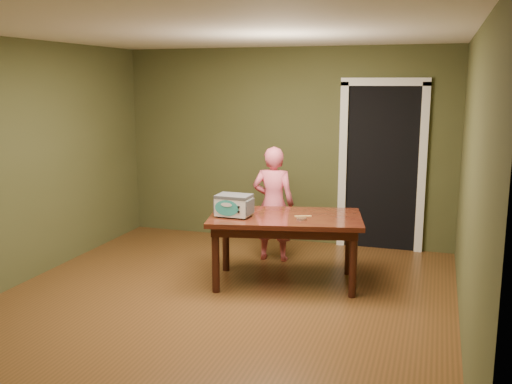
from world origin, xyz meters
TOP-DOWN VIEW (x-y plane):
  - floor at (0.00, 0.00)m, footprint 5.00×5.00m
  - room_shell at (0.00, 0.00)m, footprint 4.52×5.02m
  - doorway at (1.30, 2.78)m, footprint 1.10×0.66m
  - dining_table at (0.47, 0.82)m, footprint 1.75×1.22m
  - toy_oven at (-0.04, 0.62)m, footprint 0.39×0.27m
  - baking_pan at (0.67, 0.69)m, footprint 0.10×0.10m
  - spatula at (0.66, 0.84)m, footprint 0.18×0.09m
  - child at (0.11, 1.58)m, footprint 0.53×0.37m

SIDE VIEW (x-z plane):
  - floor at x=0.00m, z-range 0.00..0.00m
  - dining_table at x=0.47m, z-range 0.28..1.03m
  - child at x=0.11m, z-range 0.00..1.40m
  - spatula at x=0.66m, z-range 0.75..0.76m
  - baking_pan at x=0.67m, z-range 0.75..0.77m
  - toy_oven at x=-0.04m, z-range 0.76..0.99m
  - doorway at x=1.30m, z-range -0.07..2.18m
  - room_shell at x=0.00m, z-range 0.40..3.01m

